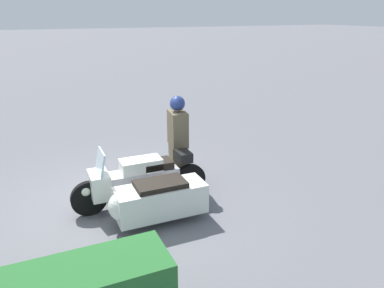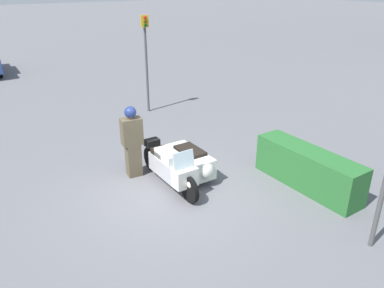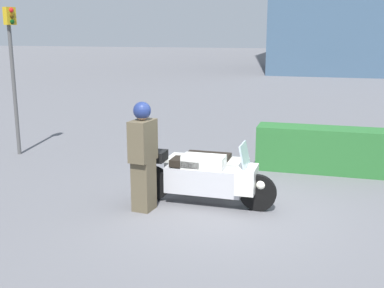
# 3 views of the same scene
# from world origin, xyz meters

# --- Properties ---
(ground_plane) EXTENTS (160.00, 160.00, 0.00)m
(ground_plane) POSITION_xyz_m (0.00, 0.00, 0.00)
(ground_plane) COLOR slate
(police_motorcycle) EXTENTS (2.51, 1.28, 1.15)m
(police_motorcycle) POSITION_xyz_m (-0.39, 0.56, 0.46)
(police_motorcycle) COLOR black
(police_motorcycle) RESTS_ON ground
(officer_rider) EXTENTS (0.36, 0.54, 1.85)m
(officer_rider) POSITION_xyz_m (-1.34, -0.31, 0.98)
(officer_rider) COLOR brown
(officer_rider) RESTS_ON ground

